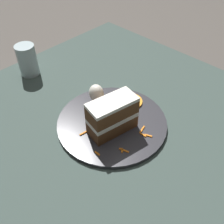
# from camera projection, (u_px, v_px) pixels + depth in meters

# --- Properties ---
(ground_plane) EXTENTS (6.00, 6.00, 0.00)m
(ground_plane) POSITION_uv_depth(u_px,v_px,m) (132.00, 138.00, 0.72)
(ground_plane) COLOR #4C4742
(ground_plane) RESTS_ON ground
(dining_table) EXTENTS (1.03, 0.87, 0.03)m
(dining_table) POSITION_uv_depth(u_px,v_px,m) (132.00, 134.00, 0.71)
(dining_table) COLOR #384742
(dining_table) RESTS_ON ground
(plate) EXTENTS (0.30, 0.30, 0.01)m
(plate) POSITION_uv_depth(u_px,v_px,m) (112.00, 123.00, 0.71)
(plate) COLOR #333338
(plate) RESTS_ON dining_table
(cake_slice) EXTENTS (0.08, 0.13, 0.10)m
(cake_slice) POSITION_uv_depth(u_px,v_px,m) (112.00, 116.00, 0.66)
(cake_slice) COLOR brown
(cake_slice) RESTS_ON plate
(cream_dollop) EXTENTS (0.05, 0.04, 0.06)m
(cream_dollop) POSITION_uv_depth(u_px,v_px,m) (96.00, 93.00, 0.75)
(cream_dollop) COLOR white
(cream_dollop) RESTS_ON plate
(orange_garnish) EXTENTS (0.07, 0.07, 0.01)m
(orange_garnish) POSITION_uv_depth(u_px,v_px,m) (130.00, 101.00, 0.77)
(orange_garnish) COLOR orange
(orange_garnish) RESTS_ON plate
(carrot_shreds_scatter) EXTENTS (0.18, 0.15, 0.00)m
(carrot_shreds_scatter) POSITION_uv_depth(u_px,v_px,m) (119.00, 133.00, 0.68)
(carrot_shreds_scatter) COLOR orange
(carrot_shreds_scatter) RESTS_ON plate
(drinking_glass) EXTENTS (0.06, 0.06, 0.10)m
(drinking_glass) POSITION_uv_depth(u_px,v_px,m) (28.00, 62.00, 0.86)
(drinking_glass) COLOR silver
(drinking_glass) RESTS_ON dining_table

